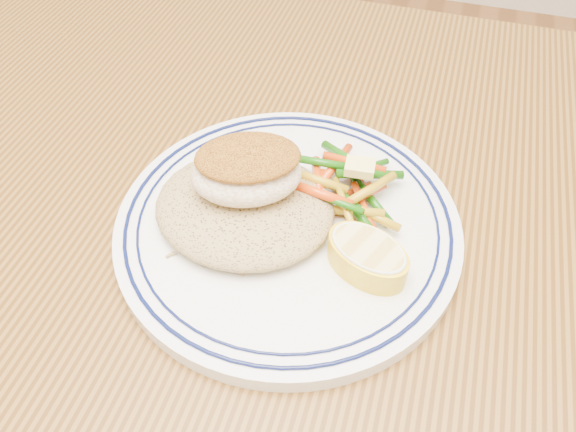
% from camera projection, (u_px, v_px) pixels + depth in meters
% --- Properties ---
extents(dining_table, '(1.50, 0.90, 0.75)m').
position_uv_depth(dining_table, '(313.00, 344.00, 0.51)').
color(dining_table, '#4D2E0F').
rests_on(dining_table, ground).
extents(plate, '(0.28, 0.28, 0.02)m').
position_uv_depth(plate, '(288.00, 224.00, 0.46)').
color(plate, white).
rests_on(plate, dining_table).
extents(rice_pilaf, '(0.15, 0.13, 0.03)m').
position_uv_depth(rice_pilaf, '(244.00, 204.00, 0.45)').
color(rice_pilaf, olive).
rests_on(rice_pilaf, plate).
extents(fish_fillet, '(0.11, 0.09, 0.04)m').
position_uv_depth(fish_fillet, '(247.00, 170.00, 0.44)').
color(fish_fillet, white).
rests_on(fish_fillet, rice_pilaf).
extents(vegetable_pile, '(0.11, 0.10, 0.03)m').
position_uv_depth(vegetable_pile, '(345.00, 187.00, 0.47)').
color(vegetable_pile, '#CC3C0A').
rests_on(vegetable_pile, plate).
extents(butter_pat, '(0.03, 0.02, 0.01)m').
position_uv_depth(butter_pat, '(360.00, 167.00, 0.46)').
color(butter_pat, '#F4E677').
rests_on(butter_pat, vegetable_pile).
extents(lemon_wedge, '(0.08, 0.08, 0.03)m').
position_uv_depth(lemon_wedge, '(367.00, 256.00, 0.42)').
color(lemon_wedge, yellow).
rests_on(lemon_wedge, plate).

